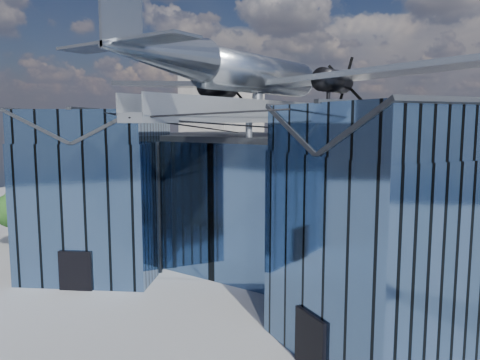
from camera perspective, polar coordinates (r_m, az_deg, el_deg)
The scene contains 5 objects.
ground_plane at distance 30.12m, azimuth -2.29°, elevation -14.12°, with size 120.00×120.00×0.00m, color gray.
museum at distance 33.28m, azimuth 3.84°, elevation -2.17°, with size 32.88×24.50×17.60m.
bg_towers at distance 74.31m, azimuth 23.49°, elevation 5.86°, with size 77.00×24.50×26.00m.
tree_plaza_w at distance 45.45m, azimuth -26.02°, elevation -3.36°, with size 3.12×3.12×4.73m.
tree_side_w at distance 48.27m, azimuth -25.07°, elevation -2.45°, with size 4.16×4.16×5.08m.
Camera 1 is at (17.30, -22.10, 10.92)m, focal length 35.00 mm.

